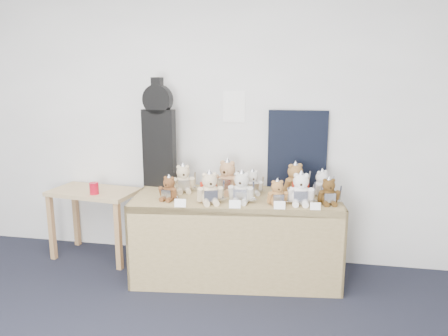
% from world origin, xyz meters
% --- Properties ---
extents(room_shell, '(6.00, 6.00, 6.00)m').
position_xyz_m(room_shell, '(0.76, 2.49, 1.50)').
color(room_shell, white).
rests_on(room_shell, floor).
extents(display_table, '(1.88, 0.96, 0.75)m').
position_xyz_m(display_table, '(0.87, 1.97, 0.59)').
color(display_table, olive).
rests_on(display_table, floor).
extents(side_table, '(0.89, 0.57, 0.69)m').
position_xyz_m(side_table, '(-0.58, 2.19, 0.57)').
color(side_table, tan).
rests_on(side_table, floor).
extents(guitar_case, '(0.32, 0.13, 1.03)m').
position_xyz_m(guitar_case, '(0.09, 2.25, 1.25)').
color(guitar_case, black).
rests_on(guitar_case, display_table).
extents(navy_board, '(0.55, 0.04, 0.73)m').
position_xyz_m(navy_board, '(1.37, 2.44, 1.12)').
color(navy_board, black).
rests_on(navy_board, display_table).
extents(red_cup, '(0.08, 0.08, 0.11)m').
position_xyz_m(red_cup, '(-0.50, 2.06, 0.75)').
color(red_cup, '#B00B20').
rests_on(red_cup, side_table).
extents(teddy_front_far_left, '(0.19, 0.17, 0.24)m').
position_xyz_m(teddy_front_far_left, '(0.31, 1.82, 0.85)').
color(teddy_front_far_left, brown).
rests_on(teddy_front_far_left, display_table).
extents(teddy_front_left, '(0.25, 0.24, 0.30)m').
position_xyz_m(teddy_front_left, '(0.68, 1.79, 0.87)').
color(teddy_front_left, '#CBB48F').
rests_on(teddy_front_left, display_table).
extents(teddy_front_centre, '(0.24, 0.20, 0.30)m').
position_xyz_m(teddy_front_centre, '(0.93, 1.87, 0.87)').
color(teddy_front_centre, beige).
rests_on(teddy_front_centre, display_table).
extents(teddy_front_right, '(0.20, 0.18, 0.24)m').
position_xyz_m(teddy_front_right, '(1.23, 1.86, 0.85)').
color(teddy_front_right, '#A2703D').
rests_on(teddy_front_right, display_table).
extents(teddy_front_far_right, '(0.25, 0.21, 0.30)m').
position_xyz_m(teddy_front_far_right, '(1.42, 1.91, 0.87)').
color(teddy_front_far_right, white).
rests_on(teddy_front_far_right, display_table).
extents(teddy_front_end, '(0.21, 0.18, 0.25)m').
position_xyz_m(teddy_front_end, '(1.65, 1.95, 0.85)').
color(teddy_front_end, '#50371B').
rests_on(teddy_front_end, display_table).
extents(teddy_back_left, '(0.24, 0.22, 0.29)m').
position_xyz_m(teddy_back_left, '(0.36, 2.10, 0.87)').
color(teddy_back_left, beige).
rests_on(teddy_back_left, display_table).
extents(teddy_back_centre_left, '(0.28, 0.25, 0.34)m').
position_xyz_m(teddy_back_centre_left, '(0.76, 2.14, 0.89)').
color(teddy_back_centre_left, tan).
rests_on(teddy_back_centre_left, display_table).
extents(teddy_back_centre_right, '(0.21, 0.19, 0.25)m').
position_xyz_m(teddy_back_centre_right, '(0.99, 2.15, 0.85)').
color(teddy_back_centre_right, silver).
rests_on(teddy_back_centre_right, display_table).
extents(teddy_back_right, '(0.27, 0.26, 0.32)m').
position_xyz_m(teddy_back_right, '(1.37, 2.21, 0.88)').
color(teddy_back_right, olive).
rests_on(teddy_back_right, display_table).
extents(teddy_back_end, '(0.21, 0.21, 0.26)m').
position_xyz_m(teddy_back_end, '(1.60, 2.20, 0.86)').
color(teddy_back_end, silver).
rests_on(teddy_back_end, display_table).
extents(entry_card_a, '(0.10, 0.03, 0.07)m').
position_xyz_m(entry_card_a, '(0.47, 1.63, 0.79)').
color(entry_card_a, white).
rests_on(entry_card_a, display_table).
extents(entry_card_b, '(0.09, 0.03, 0.07)m').
position_xyz_m(entry_card_b, '(0.91, 1.69, 0.79)').
color(entry_card_b, white).
rests_on(entry_card_b, display_table).
extents(entry_card_c, '(0.09, 0.03, 0.07)m').
position_xyz_m(entry_card_c, '(1.26, 1.73, 0.79)').
color(entry_card_c, white).
rests_on(entry_card_c, display_table).
extents(entry_card_d, '(0.09, 0.03, 0.06)m').
position_xyz_m(entry_card_d, '(1.54, 1.76, 0.78)').
color(entry_card_d, white).
rests_on(entry_card_d, display_table).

